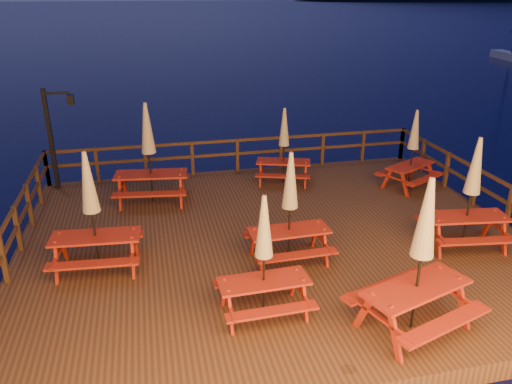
% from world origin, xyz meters
% --- Properties ---
extents(ground, '(500.00, 500.00, 0.00)m').
position_xyz_m(ground, '(0.00, 0.00, 0.00)').
color(ground, black).
rests_on(ground, ground).
extents(deck, '(12.00, 10.00, 0.40)m').
position_xyz_m(deck, '(0.00, 0.00, 0.20)').
color(deck, '#442516').
rests_on(deck, ground).
extents(deck_piles, '(11.44, 9.44, 1.40)m').
position_xyz_m(deck_piles, '(0.00, 0.00, -0.30)').
color(deck_piles, '#352010').
rests_on(deck_piles, ground).
extents(railing, '(11.80, 9.75, 1.10)m').
position_xyz_m(railing, '(0.00, 1.78, 1.16)').
color(railing, '#352010').
rests_on(railing, deck).
extents(lamp_post, '(0.85, 0.18, 3.00)m').
position_xyz_m(lamp_post, '(-5.39, 4.55, 2.20)').
color(lamp_post, black).
rests_on(lamp_post, deck).
extents(picnic_table_0, '(1.80, 1.50, 2.51)m').
position_xyz_m(picnic_table_0, '(0.02, -1.09, 1.70)').
color(picnic_table_0, maroon).
rests_on(picnic_table_0, deck).
extents(picnic_table_1, '(1.97, 1.78, 2.34)m').
position_xyz_m(picnic_table_1, '(1.19, 3.52, 1.61)').
color(picnic_table_1, maroon).
rests_on(picnic_table_1, deck).
extents(picnic_table_2, '(2.02, 1.74, 2.63)m').
position_xyz_m(picnic_table_2, '(4.16, -1.38, 1.77)').
color(picnic_table_2, maroon).
rests_on(picnic_table_2, deck).
extents(picnic_table_3, '(2.40, 2.18, 2.84)m').
position_xyz_m(picnic_table_3, '(1.49, -3.85, 1.88)').
color(picnic_table_3, maroon).
rests_on(picnic_table_3, deck).
extents(picnic_table_4, '(1.70, 1.42, 2.37)m').
position_xyz_m(picnic_table_4, '(-0.97, -2.86, 1.63)').
color(picnic_table_4, maroon).
rests_on(picnic_table_4, deck).
extents(picnic_table_5, '(2.16, 1.86, 2.81)m').
position_xyz_m(picnic_table_5, '(-2.80, 2.89, 1.86)').
color(picnic_table_5, maroon).
rests_on(picnic_table_5, deck).
extents(picnic_table_6, '(2.09, 1.96, 2.36)m').
position_xyz_m(picnic_table_6, '(4.80, 2.34, 1.63)').
color(picnic_table_6, maroon).
rests_on(picnic_table_6, deck).
extents(picnic_table_7, '(1.96, 1.66, 2.63)m').
position_xyz_m(picnic_table_7, '(-4.05, -0.54, 1.77)').
color(picnic_table_7, maroon).
rests_on(picnic_table_7, deck).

